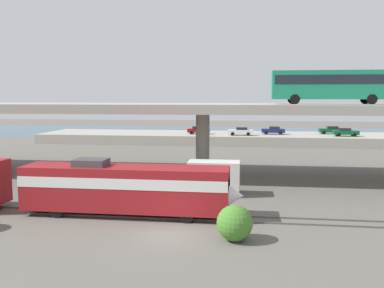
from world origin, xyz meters
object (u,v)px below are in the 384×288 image
Objects in this scene: parked_car_2 at (273,130)px; transit_bus_on_overpass at (331,84)px; parked_car_1 at (345,132)px; service_truck_west at (204,176)px; parked_car_3 at (241,131)px; parked_car_4 at (198,130)px; train_locomotive at (135,187)px; parked_car_0 at (331,130)px.

transit_bus_on_overpass is at bearing 95.95° from parked_car_2.
parked_car_1 is 1.02× the size of parked_car_2.
parked_car_2 is (-3.68, 35.34, -7.57)m from transit_bus_on_overpass.
service_truck_west is 1.49× the size of parked_car_3.
parked_car_2 and parked_car_3 have the same top height.
service_truck_west is 1.64× the size of parked_car_4.
train_locomotive is 49.17m from parked_car_4.
transit_bus_on_overpass is at bearing -62.33° from parked_car_4.
parked_car_4 is (-25.02, -3.66, -0.00)m from parked_car_0.
parked_car_4 is at bearing 178.11° from parked_car_1.
train_locomotive is 57.92m from parked_car_0.
parked_car_2 is at bearing 75.79° from train_locomotive.
parked_car_1 and parked_car_3 have the same top height.
parked_car_3 is at bearing 81.90° from train_locomotive.
parked_car_4 is (-14.06, -1.50, -0.00)m from parked_car_2.
transit_bus_on_overpass is 38.95m from parked_car_4.
train_locomotive is at bearing 60.12° from service_truck_west.
parked_car_1 and parked_car_4 have the same top height.
service_truck_west is 44.01m from parked_car_2.
parked_car_3 is at bearing -10.55° from parked_car_4.
parked_car_1 is at bearing -1.89° from parked_car_4.
parked_car_1 is at bearing 109.80° from parked_car_0.
transit_bus_on_overpass is at bearing 106.72° from parked_car_3.
parked_car_3 is at bearing -178.11° from parked_car_1.
service_truck_west is 1.58× the size of parked_car_2.
transit_bus_on_overpass is at bearing 79.01° from parked_car_0.
service_truck_west is 1.52× the size of parked_car_0.
parked_car_1 is at bearing -105.13° from transit_bus_on_overpass.
parked_car_4 is at bearing -62.33° from transit_bus_on_overpass.
transit_bus_on_overpass is 2.64× the size of parked_car_3.
parked_car_4 is at bearing -82.43° from service_truck_west.
parked_car_3 is (-9.72, 32.34, -7.56)m from transit_bus_on_overpass.
transit_bus_on_overpass is 34.97m from parked_car_1.
parked_car_4 is (-5.54, 41.67, 0.89)m from service_truck_west.
train_locomotive is 2.40× the size of service_truck_west.
parked_car_0 is 0.99× the size of parked_car_3.
parked_car_3 is at bearing 26.37° from parked_car_2.
train_locomotive is 23.86m from transit_bus_on_overpass.
train_locomotive reaches higher than parked_car_2.
parked_car_1 is 0.96× the size of parked_car_3.
train_locomotive reaches higher than parked_car_3.
service_truck_west is at bearing 66.74° from parked_car_0.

